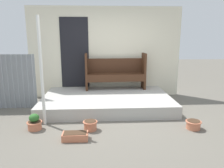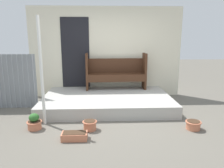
{
  "view_description": "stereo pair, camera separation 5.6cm",
  "coord_description": "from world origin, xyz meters",
  "px_view_note": "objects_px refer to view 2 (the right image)",
  "views": [
    {
      "loc": [
        -0.27,
        -4.36,
        1.79
      ],
      "look_at": [
        0.01,
        0.36,
        0.74
      ],
      "focal_mm": 35.0,
      "sensor_mm": 36.0,
      "label": 1
    },
    {
      "loc": [
        -0.21,
        -4.37,
        1.79
      ],
      "look_at": [
        0.01,
        0.36,
        0.74
      ],
      "focal_mm": 35.0,
      "sensor_mm": 36.0,
      "label": 2
    }
  ],
  "objects_px": {
    "planter_box_rect": "(74,136)",
    "support_post": "(41,72)",
    "flower_pot_middle": "(90,125)",
    "bench": "(116,71)",
    "flower_pot_left": "(34,122)",
    "flower_pot_right": "(193,125)"
  },
  "relations": [
    {
      "from": "flower_pot_left",
      "to": "planter_box_rect",
      "type": "height_order",
      "value": "flower_pot_left"
    },
    {
      "from": "flower_pot_right",
      "to": "bench",
      "type": "bearing_deg",
      "value": 121.6
    },
    {
      "from": "bench",
      "to": "flower_pot_left",
      "type": "distance_m",
      "value": 2.78
    },
    {
      "from": "support_post",
      "to": "flower_pot_left",
      "type": "relative_size",
      "value": 6.78
    },
    {
      "from": "support_post",
      "to": "flower_pot_middle",
      "type": "xyz_separation_m",
      "value": [
        0.95,
        -0.34,
        -0.98
      ]
    },
    {
      "from": "flower_pot_middle",
      "to": "bench",
      "type": "bearing_deg",
      "value": 73.51
    },
    {
      "from": "support_post",
      "to": "flower_pot_right",
      "type": "height_order",
      "value": "support_post"
    },
    {
      "from": "flower_pot_middle",
      "to": "flower_pot_right",
      "type": "xyz_separation_m",
      "value": [
        2.01,
        -0.07,
        -0.01
      ]
    },
    {
      "from": "bench",
      "to": "planter_box_rect",
      "type": "bearing_deg",
      "value": -110.87
    },
    {
      "from": "flower_pot_left",
      "to": "flower_pot_right",
      "type": "distance_m",
      "value": 3.1
    },
    {
      "from": "support_post",
      "to": "flower_pot_left",
      "type": "height_order",
      "value": "support_post"
    },
    {
      "from": "planter_box_rect",
      "to": "support_post",
      "type": "bearing_deg",
      "value": 133.54
    },
    {
      "from": "support_post",
      "to": "bench",
      "type": "height_order",
      "value": "support_post"
    },
    {
      "from": "flower_pot_left",
      "to": "planter_box_rect",
      "type": "distance_m",
      "value": 0.96
    },
    {
      "from": "flower_pot_right",
      "to": "flower_pot_middle",
      "type": "bearing_deg",
      "value": 178.13
    },
    {
      "from": "flower_pot_left",
      "to": "flower_pot_right",
      "type": "height_order",
      "value": "flower_pot_left"
    },
    {
      "from": "planter_box_rect",
      "to": "flower_pot_middle",
      "type": "bearing_deg",
      "value": 57.65
    },
    {
      "from": "flower_pot_left",
      "to": "flower_pot_middle",
      "type": "relative_size",
      "value": 1.13
    },
    {
      "from": "bench",
      "to": "flower_pot_left",
      "type": "xyz_separation_m",
      "value": [
        -1.72,
        -2.08,
        -0.66
      ]
    },
    {
      "from": "flower_pot_middle",
      "to": "planter_box_rect",
      "type": "relative_size",
      "value": 0.63
    },
    {
      "from": "bench",
      "to": "flower_pot_right",
      "type": "bearing_deg",
      "value": -60.09
    },
    {
      "from": "flower_pot_left",
      "to": "planter_box_rect",
      "type": "xyz_separation_m",
      "value": [
        0.83,
        -0.48,
        -0.07
      ]
    }
  ]
}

